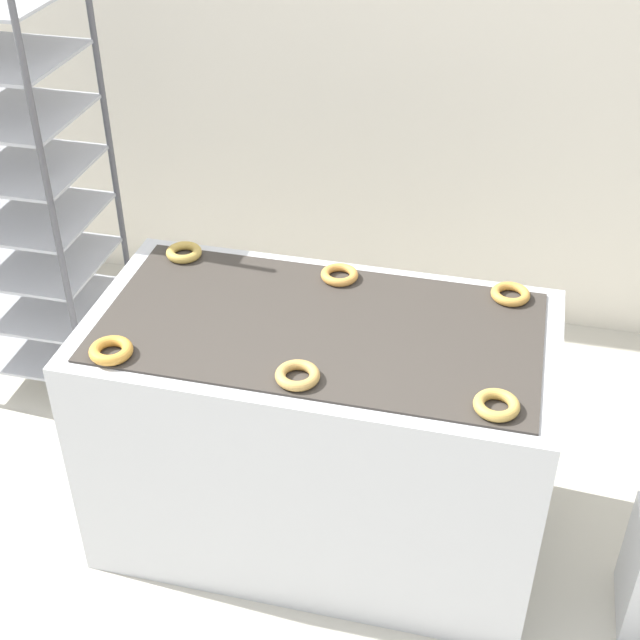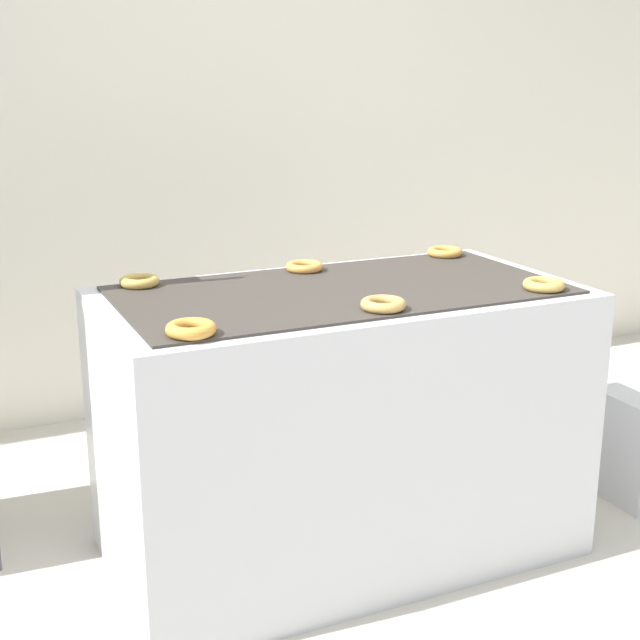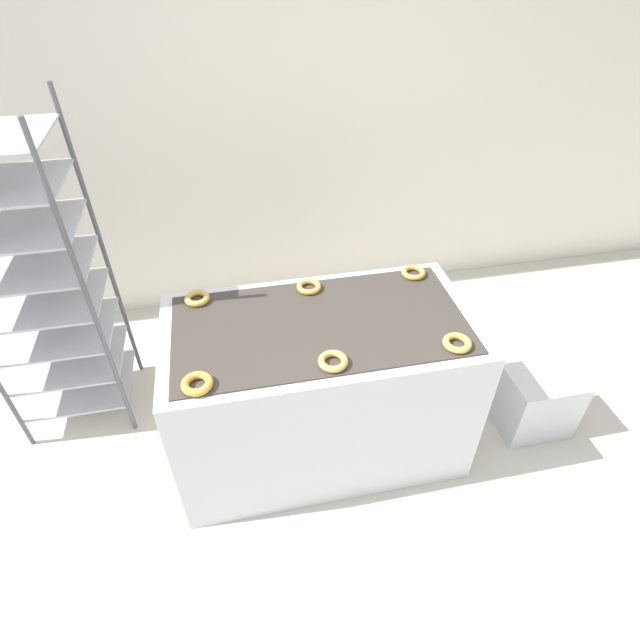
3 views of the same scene
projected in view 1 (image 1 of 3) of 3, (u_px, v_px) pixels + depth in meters
The scene contains 9 objects.
wall_back at pixel (407, 8), 3.57m from camera, with size 8.00×0.05×2.80m.
fryer_machine at pixel (320, 432), 2.94m from camera, with size 1.44×0.77×0.87m.
baking_rack_cart at pixel (19, 190), 3.37m from camera, with size 0.58×0.51×1.75m.
donut_near_left at pixel (111, 351), 2.56m from camera, with size 0.13×0.13×0.03m, color gold.
donut_near_center at pixel (298, 375), 2.47m from camera, with size 0.13×0.13×0.03m, color tan.
donut_near_right at pixel (496, 405), 2.37m from camera, with size 0.13×0.13×0.03m, color tan.
donut_far_left at pixel (184, 252), 3.02m from camera, with size 0.12×0.12×0.03m, color #BB9946.
donut_far_center at pixel (338, 275), 2.90m from camera, with size 0.12×0.12×0.03m, color gold.
donut_far_right at pixel (510, 294), 2.81m from camera, with size 0.12×0.12×0.03m, color gold.
Camera 1 is at (0.51, -1.50, 2.44)m, focal length 50.00 mm.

